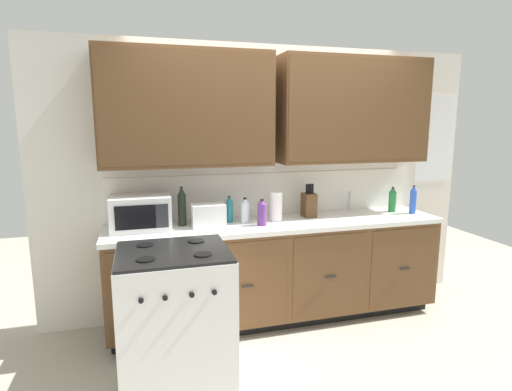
{
  "coord_description": "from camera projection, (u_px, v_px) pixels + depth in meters",
  "views": [
    {
      "loc": [
        -1.16,
        -3.05,
        1.79
      ],
      "look_at": [
        -0.22,
        0.27,
        1.18
      ],
      "focal_mm": 28.76,
      "sensor_mm": 36.0,
      "label": 1
    }
  ],
  "objects": [
    {
      "name": "ground_plane",
      "position": [
        289.0,
        334.0,
        3.51
      ],
      "size": [
        8.0,
        8.0,
        0.0
      ],
      "primitive_type": "plane",
      "color": "#B2A893"
    },
    {
      "name": "wall_unit",
      "position": [
        273.0,
        137.0,
        3.69
      ],
      "size": [
        4.15,
        0.4,
        2.48
      ],
      "color": "white",
      "rests_on": "ground_plane"
    },
    {
      "name": "counter_run",
      "position": [
        278.0,
        270.0,
        3.71
      ],
      "size": [
        2.98,
        0.64,
        0.93
      ],
      "color": "black",
      "rests_on": "ground_plane"
    },
    {
      "name": "stove_range",
      "position": [
        175.0,
        315.0,
        2.86
      ],
      "size": [
        0.76,
        0.68,
        0.95
      ],
      "color": "white",
      "rests_on": "ground_plane"
    },
    {
      "name": "microwave",
      "position": [
        141.0,
        212.0,
        3.36
      ],
      "size": [
        0.48,
        0.37,
        0.28
      ],
      "color": "white",
      "rests_on": "counter_run"
    },
    {
      "name": "toaster",
      "position": [
        208.0,
        215.0,
        3.45
      ],
      "size": [
        0.28,
        0.18,
        0.19
      ],
      "color": "white",
      "rests_on": "counter_run"
    },
    {
      "name": "knife_block",
      "position": [
        309.0,
        205.0,
        3.8
      ],
      "size": [
        0.11,
        0.14,
        0.31
      ],
      "color": "#52361E",
      "rests_on": "counter_run"
    },
    {
      "name": "sink_faucet",
      "position": [
        349.0,
        201.0,
        4.03
      ],
      "size": [
        0.02,
        0.02,
        0.2
      ],
      "primitive_type": "cylinder",
      "color": "#B2B5BA",
      "rests_on": "counter_run"
    },
    {
      "name": "paper_towel_roll",
      "position": [
        276.0,
        206.0,
        3.65
      ],
      "size": [
        0.12,
        0.12,
        0.26
      ],
      "primitive_type": "cylinder",
      "color": "white",
      "rests_on": "counter_run"
    },
    {
      "name": "bottle_green",
      "position": [
        392.0,
        200.0,
        4.02
      ],
      "size": [
        0.07,
        0.07,
        0.24
      ],
      "color": "#237A38",
      "rests_on": "counter_run"
    },
    {
      "name": "bottle_dark",
      "position": [
        182.0,
        207.0,
        3.47
      ],
      "size": [
        0.07,
        0.07,
        0.33
      ],
      "color": "black",
      "rests_on": "counter_run"
    },
    {
      "name": "bottle_violet",
      "position": [
        262.0,
        212.0,
        3.49
      ],
      "size": [
        0.08,
        0.08,
        0.23
      ],
      "color": "#663384",
      "rests_on": "counter_run"
    },
    {
      "name": "bottle_blue",
      "position": [
        413.0,
        200.0,
        3.94
      ],
      "size": [
        0.06,
        0.06,
        0.27
      ],
      "color": "blue",
      "rests_on": "counter_run"
    },
    {
      "name": "bottle_clear",
      "position": [
        245.0,
        210.0,
        3.58
      ],
      "size": [
        0.08,
        0.08,
        0.22
      ],
      "color": "silver",
      "rests_on": "counter_run"
    },
    {
      "name": "bottle_teal",
      "position": [
        229.0,
        209.0,
        3.6
      ],
      "size": [
        0.06,
        0.06,
        0.23
      ],
      "color": "#1E707A",
      "rests_on": "counter_run"
    }
  ]
}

